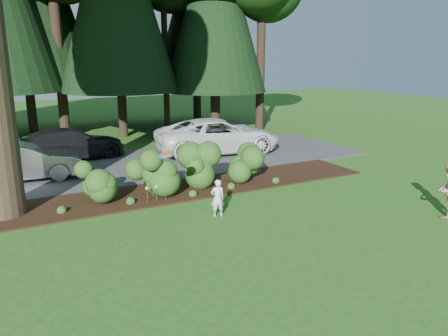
% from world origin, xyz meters
% --- Properties ---
extents(ground, '(80.00, 80.00, 0.00)m').
position_xyz_m(ground, '(0.00, 0.00, 0.00)').
color(ground, '#224D16').
rests_on(ground, ground).
extents(mulch_bed, '(16.00, 2.50, 0.05)m').
position_xyz_m(mulch_bed, '(0.00, 3.25, 0.03)').
color(mulch_bed, black).
rests_on(mulch_bed, ground).
extents(driveway, '(22.00, 6.00, 0.03)m').
position_xyz_m(driveway, '(0.00, 7.50, 0.01)').
color(driveway, '#38383A').
rests_on(driveway, ground).
extents(shrub_row, '(6.53, 1.60, 1.61)m').
position_xyz_m(shrub_row, '(0.77, 3.14, 0.81)').
color(shrub_row, '#1C4013').
rests_on(shrub_row, ground).
extents(lily_cluster, '(0.69, 0.09, 0.57)m').
position_xyz_m(lily_cluster, '(-0.30, 2.40, 0.50)').
color(lily_cluster, '#1C4013').
rests_on(lily_cluster, ground).
extents(car_silver_wagon, '(4.34, 1.81, 1.40)m').
position_xyz_m(car_silver_wagon, '(-3.81, 7.05, 0.73)').
color(car_silver_wagon, silver).
rests_on(car_silver_wagon, driveway).
extents(car_white_suv, '(6.16, 3.38, 1.63)m').
position_xyz_m(car_white_suv, '(4.75, 7.95, 0.85)').
color(car_white_suv, silver).
rests_on(car_white_suv, driveway).
extents(car_dark_suv, '(5.07, 2.67, 1.40)m').
position_xyz_m(car_dark_suv, '(-1.68, 9.80, 0.73)').
color(car_dark_suv, black).
rests_on(car_dark_suv, driveway).
extents(child, '(0.44, 0.33, 1.10)m').
position_xyz_m(child, '(0.86, 0.44, 0.55)').
color(child, silver).
rests_on(child, ground).
extents(adult, '(0.91, 0.79, 1.59)m').
position_xyz_m(adult, '(6.60, -2.68, 0.80)').
color(adult, '#B3171C').
rests_on(adult, ground).
extents(frisbee, '(0.44, 0.45, 0.17)m').
position_xyz_m(frisbee, '(-0.50, 0.83, 1.91)').
color(frisbee, teal).
rests_on(frisbee, ground).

